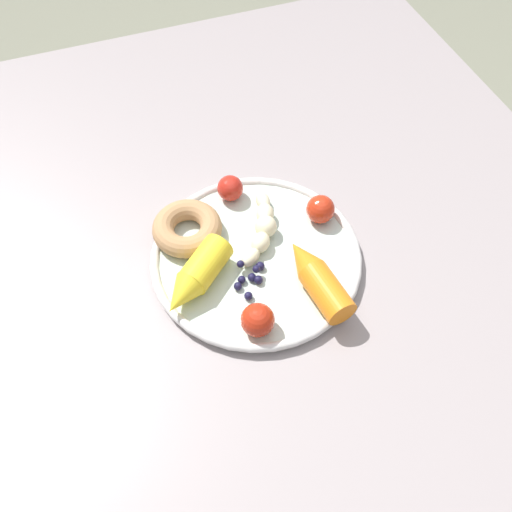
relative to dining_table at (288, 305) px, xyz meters
name	(u,v)px	position (x,y,z in m)	size (l,w,h in m)	color
ground_plane	(275,442)	(0.00, 0.00, -0.64)	(6.00, 6.00, 0.00)	gray
dining_table	(288,305)	(0.00, 0.00, 0.00)	(1.23, 0.95, 0.72)	gray
plate	(256,257)	(0.04, 0.03, 0.08)	(0.28, 0.28, 0.02)	silver
banana	(262,227)	(0.07, 0.01, 0.10)	(0.12, 0.08, 0.03)	#F6ECBD
carrot_orange	(317,278)	(-0.03, -0.02, 0.11)	(0.13, 0.06, 0.04)	orange
carrot_yellow	(196,277)	(0.02, 0.12, 0.11)	(0.11, 0.12, 0.04)	yellow
donut	(187,228)	(0.11, 0.11, 0.10)	(0.09, 0.09, 0.03)	tan
blueberry_pile	(250,277)	(0.01, 0.05, 0.09)	(0.05, 0.05, 0.02)	#191638
tomato_near	(230,188)	(0.15, 0.03, 0.10)	(0.04, 0.04, 0.04)	red
tomato_mid	(320,209)	(0.07, -0.07, 0.11)	(0.04, 0.04, 0.04)	red
tomato_far	(258,320)	(-0.06, 0.07, 0.11)	(0.04, 0.04, 0.04)	red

